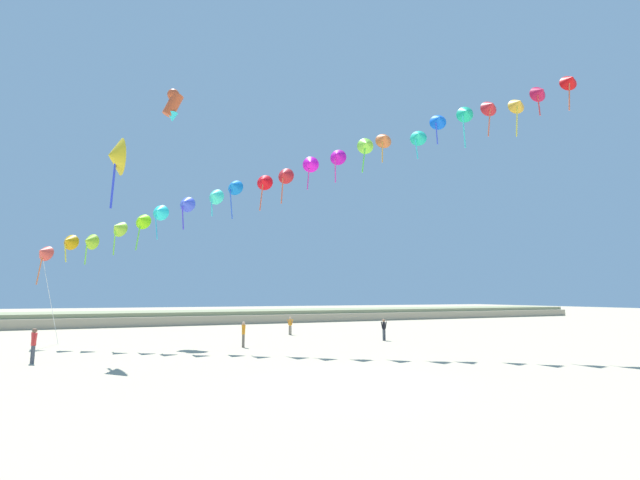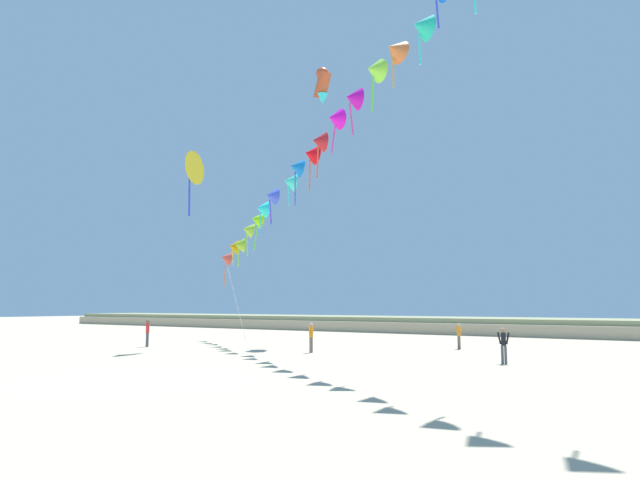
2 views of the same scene
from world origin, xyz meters
name	(u,v)px [view 2 (image 2 of 2)]	position (x,y,z in m)	size (l,w,h in m)	color
ground_plane	(126,379)	(0.00, 0.00, 0.00)	(240.00, 240.00, 0.00)	tan
dune_ridge	(493,326)	(0.00, 41.38, 0.74)	(120.00, 10.52, 1.49)	tan
person_near_left	(311,335)	(-1.32, 13.33, 0.98)	(0.23, 0.60, 1.69)	#726656
person_near_right	(148,331)	(-12.73, 10.99, 1.01)	(0.40, 0.57, 1.75)	#474C56
person_mid_center	(459,334)	(4.58, 20.72, 0.90)	(0.48, 0.39, 1.56)	#726656
person_far_left	(504,343)	(9.59, 13.36, 0.95)	(0.58, 0.22, 1.64)	#474C56
kite_banner_string	(330,129)	(1.65, 10.92, 11.93)	(32.87, 18.90, 18.02)	#DD483E
large_kite_low_lead	(322,84)	(-5.94, 21.18, 19.51)	(1.92, 1.48, 2.88)	#CD4F29
large_kite_mid_trail	(190,169)	(-9.58, 11.40, 11.44)	(1.36, 2.34, 4.21)	yellow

